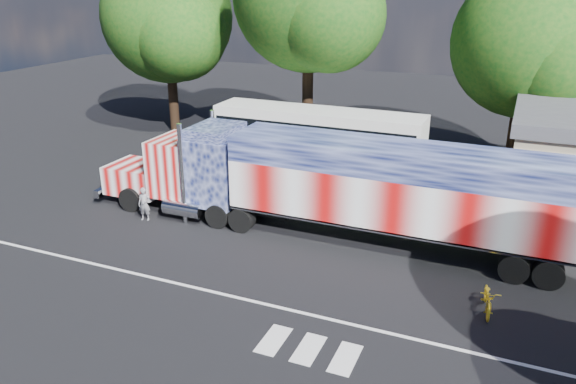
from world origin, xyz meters
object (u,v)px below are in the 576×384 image
at_px(semi_truck, 337,184).
at_px(tree_ne_a, 530,43).
at_px(woman, 144,204).
at_px(bicycle, 488,299).
at_px(coach_bus, 318,139).
at_px(tree_nw_a, 169,18).

xyz_separation_m(semi_truck, tree_ne_a, (6.84, 13.04, 4.92)).
xyz_separation_m(woman, bicycle, (15.70, -1.89, -0.31)).
distance_m(semi_truck, woman, 9.27).
height_order(semi_truck, bicycle, semi_truck).
relative_size(coach_bus, woman, 7.75).
bearing_deg(tree_nw_a, bicycle, -35.09).
relative_size(coach_bus, tree_ne_a, 1.07).
bearing_deg(tree_nw_a, woman, -61.59).
relative_size(semi_truck, woman, 13.99).
bearing_deg(semi_truck, coach_bus, 115.24).
distance_m(tree_ne_a, tree_nw_a, 23.76).
xyz_separation_m(semi_truck, tree_nw_a, (-16.90, 12.90, 5.69)).
xyz_separation_m(coach_bus, bicycle, (10.75, -12.17, -1.38)).
height_order(woman, tree_ne_a, tree_ne_a).
relative_size(coach_bus, tree_nw_a, 0.97).
bearing_deg(coach_bus, tree_ne_a, 23.04).
bearing_deg(woman, bicycle, -21.44).
height_order(semi_truck, tree_ne_a, tree_ne_a).
bearing_deg(bicycle, tree_nw_a, 136.81).
bearing_deg(tree_nw_a, tree_ne_a, 0.34).
distance_m(woman, tree_ne_a, 22.66).
bearing_deg(tree_ne_a, coach_bus, -156.96).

